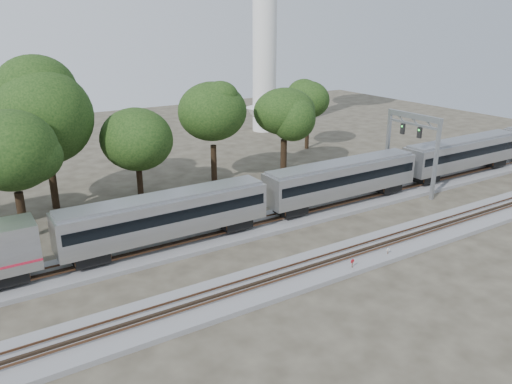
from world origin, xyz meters
The scene contains 14 objects.
ground centered at (0.00, 0.00, 0.00)m, with size 160.00×160.00×0.00m, color #383328.
track_far centered at (0.00, 6.00, 0.21)m, with size 160.00×5.00×0.73m.
track_near centered at (0.00, -4.00, 0.21)m, with size 160.00×5.00×0.73m.
train centered at (35.84, 6.00, 3.40)m, with size 137.73×3.36×4.96m.
switch_stand_red centered at (6.32, -5.84, 0.73)m, with size 0.37×0.07×1.15m.
switch_stand_white centered at (10.60, -5.60, 0.61)m, with size 0.30×0.07×0.95m.
switch_lever centered at (5.75, -5.51, 0.15)m, with size 0.50×0.30×0.30m, color #512D19.
signal_gantry centered at (25.89, 6.00, 6.78)m, with size 0.65×7.65×9.31m.
tree_2 centered at (-15.10, 15.36, 8.47)m, with size 8.63×8.63×12.17m.
tree_3 centered at (-10.96, 22.32, 9.97)m, with size 10.15×10.15×14.30m.
tree_4 centered at (-2.17, 20.02, 6.99)m, with size 7.12×7.12×10.04m.
tree_5 centered at (7.77, 21.04, 8.97)m, with size 9.13×9.13×12.87m.
tree_6 centered at (18.11, 20.65, 8.08)m, with size 8.23×8.23×11.61m.
tree_7 centered at (28.49, 28.98, 7.71)m, with size 7.86×7.86×11.08m.
Camera 1 is at (-19.52, -32.36, 19.41)m, focal length 35.00 mm.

